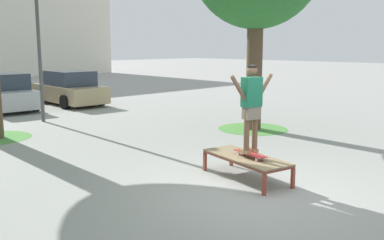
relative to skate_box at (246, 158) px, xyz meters
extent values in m
plane|color=#999993|center=(-0.56, -0.49, -0.41)|extent=(120.00, 120.00, 0.00)
cube|color=brown|center=(-0.14, 0.97, -0.22)|extent=(0.07, 0.07, 0.38)
cube|color=brown|center=(0.54, 0.82, -0.22)|extent=(0.07, 0.07, 0.38)
cube|color=brown|center=(-0.54, -0.82, -0.22)|extent=(0.07, 0.07, 0.38)
cube|color=brown|center=(0.14, -0.97, -0.22)|extent=(0.07, 0.07, 0.38)
cylinder|color=brown|center=(-0.34, 0.08, -0.01)|extent=(0.46, 1.87, 0.05)
cylinder|color=brown|center=(0.34, -0.08, -0.01)|extent=(0.46, 1.87, 0.05)
cylinder|color=brown|center=(0.20, 0.90, -0.01)|extent=(0.75, 0.21, 0.05)
cylinder|color=brown|center=(-0.20, -0.90, -0.01)|extent=(0.75, 0.21, 0.05)
cube|color=#847051|center=(0.00, 0.00, 0.03)|extent=(1.15, 2.02, 0.03)
cube|color=#B23333|center=(-0.03, -0.11, 0.13)|extent=(0.39, 0.82, 0.02)
cylinder|color=silver|center=(-0.03, 0.18, 0.07)|extent=(0.04, 0.06, 0.06)
cylinder|color=silver|center=(0.11, 0.14, 0.07)|extent=(0.04, 0.06, 0.06)
cylinder|color=silver|center=(-0.17, -0.37, 0.07)|extent=(0.04, 0.06, 0.06)
cylinder|color=silver|center=(-0.02, -0.40, 0.07)|extent=(0.04, 0.06, 0.06)
cylinder|color=brown|center=(-0.12, -0.09, 0.55)|extent=(0.11, 0.11, 0.82)
cube|color=#99704C|center=(-0.11, -0.04, 0.17)|extent=(0.15, 0.26, 0.07)
cylinder|color=brown|center=(0.07, -0.14, 0.55)|extent=(0.11, 0.11, 0.82)
cube|color=#99704C|center=(0.08, -0.09, 0.17)|extent=(0.15, 0.26, 0.07)
cube|color=#756B5B|center=(-0.03, -0.11, 0.92)|extent=(0.34, 0.27, 0.24)
cube|color=#196647|center=(-0.03, -0.11, 1.32)|extent=(0.40, 0.30, 0.56)
cylinder|color=brown|center=(-0.32, -0.04, 1.40)|extent=(0.41, 0.17, 0.52)
cylinder|color=brown|center=(0.27, -0.19, 1.40)|extent=(0.41, 0.17, 0.52)
sphere|color=brown|center=(-0.03, -0.11, 1.73)|extent=(0.20, 0.20, 0.20)
cylinder|color=black|center=(-0.03, -0.11, 1.80)|extent=(0.19, 0.19, 0.05)
cylinder|color=brown|center=(4.31, 3.06, 1.33)|extent=(0.49, 0.49, 3.49)
cylinder|color=#519342|center=(4.31, 3.06, -0.41)|extent=(2.19, 2.19, 0.01)
cube|color=#B7BABF|center=(0.45, 12.92, 0.10)|extent=(1.99, 4.31, 0.70)
cube|color=#2D3847|center=(0.44, 12.77, 0.77)|extent=(1.70, 2.20, 0.64)
cylinder|color=black|center=(1.39, 14.16, -0.11)|extent=(0.26, 0.61, 0.60)
cylinder|color=black|center=(1.21, 11.57, -0.11)|extent=(0.26, 0.61, 0.60)
cube|color=tan|center=(3.23, 12.46, 0.10)|extent=(1.91, 4.28, 0.70)
cube|color=#2D3847|center=(3.22, 12.31, 0.77)|extent=(1.66, 2.18, 0.64)
cylinder|color=black|center=(2.45, 13.80, -0.11)|extent=(0.25, 0.61, 0.60)
cylinder|color=black|center=(4.15, 13.72, -0.11)|extent=(0.25, 0.61, 0.60)
cylinder|color=black|center=(2.32, 11.20, -0.11)|extent=(0.25, 0.61, 0.60)
cylinder|color=black|center=(4.02, 11.12, -0.11)|extent=(0.25, 0.61, 0.60)
cylinder|color=#4C4C51|center=(0.28, 9.05, 2.34)|extent=(0.12, 0.12, 5.50)
camera|label=1|loc=(-6.62, -5.06, 2.19)|focal=40.61mm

